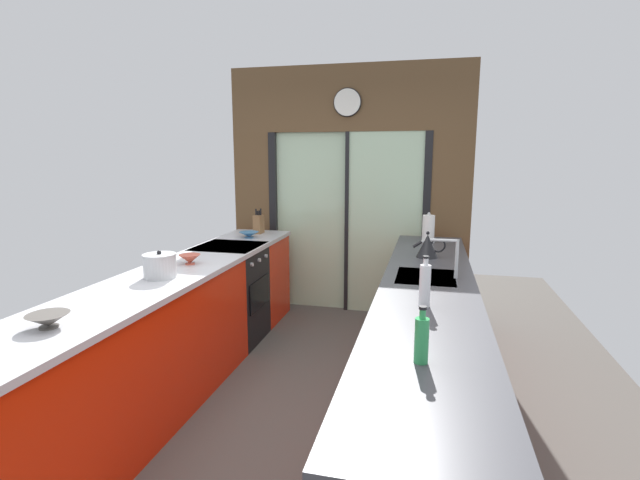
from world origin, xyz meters
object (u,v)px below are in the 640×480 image
object	(u,v)px
stock_pot	(160,266)
paper_towel_roll	(428,229)
knife_block	(259,224)
kettle	(428,246)
mixing_bowl_far	(249,234)
oven_range	(231,294)
mixing_bowl_near	(48,320)
soap_bottle_far	(425,285)
soap_bottle_near	(422,339)
mixing_bowl_mid	(190,259)

from	to	relation	value
stock_pot	paper_towel_roll	distance (m)	2.52
knife_block	kettle	world-z (taller)	knife_block
kettle	paper_towel_roll	world-z (taller)	paper_towel_roll
mixing_bowl_far	oven_range	bearing A→B (deg)	-92.35
mixing_bowl_near	kettle	world-z (taller)	kettle
oven_range	stock_pot	bearing A→B (deg)	-89.09
stock_pot	soap_bottle_far	xyz separation A→B (m)	(1.78, -0.21, 0.04)
soap_bottle_far	kettle	bearing A→B (deg)	89.91
oven_range	mixing_bowl_far	world-z (taller)	mixing_bowl_far
mixing_bowl_far	knife_block	distance (m)	0.29
paper_towel_roll	mixing_bowl_far	bearing A→B (deg)	-174.19
soap_bottle_far	paper_towel_roll	bearing A→B (deg)	90.00
mixing_bowl_near	knife_block	xyz separation A→B (m)	(0.00, 2.86, 0.06)
mixing_bowl_near	soap_bottle_far	bearing A→B (deg)	23.16
kettle	soap_bottle_near	bearing A→B (deg)	-90.06
kettle	mixing_bowl_mid	bearing A→B (deg)	-159.12
soap_bottle_far	mixing_bowl_far	bearing A→B (deg)	134.41
mixing_bowl_near	knife_block	world-z (taller)	knife_block
knife_block	soap_bottle_near	size ratio (longest dim) A/B	1.13
knife_block	paper_towel_roll	xyz separation A→B (m)	(1.78, -0.10, 0.03)
mixing_bowl_far	kettle	bearing A→B (deg)	-16.33
mixing_bowl_far	soap_bottle_far	size ratio (longest dim) A/B	0.70
paper_towel_roll	kettle	bearing A→B (deg)	-89.83
oven_range	stock_pot	distance (m)	1.28
mixing_bowl_mid	soap_bottle_far	world-z (taller)	soap_bottle_far
mixing_bowl_near	mixing_bowl_mid	bearing A→B (deg)	90.00
soap_bottle_near	paper_towel_roll	xyz separation A→B (m)	(0.00, 2.73, 0.03)
kettle	soap_bottle_far	size ratio (longest dim) A/B	0.93
stock_pot	oven_range	bearing A→B (deg)	90.91
mixing_bowl_mid	soap_bottle_far	xyz separation A→B (m)	(1.78, -0.61, 0.08)
knife_block	kettle	distance (m)	1.95
mixing_bowl_far	paper_towel_roll	bearing A→B (deg)	5.81
soap_bottle_far	mixing_bowl_mid	bearing A→B (deg)	160.94
mixing_bowl_near	soap_bottle_near	xyz separation A→B (m)	(1.78, 0.03, 0.06)
mixing_bowl_far	soap_bottle_near	bearing A→B (deg)	-55.06
oven_range	kettle	world-z (taller)	kettle
mixing_bowl_near	soap_bottle_near	distance (m)	1.78
mixing_bowl_mid	soap_bottle_far	bearing A→B (deg)	-19.06
paper_towel_roll	soap_bottle_far	bearing A→B (deg)	-90.00
knife_block	kettle	size ratio (longest dim) A/B	1.01
soap_bottle_far	paper_towel_roll	world-z (taller)	paper_towel_roll
oven_range	paper_towel_roll	distance (m)	2.00
oven_range	mixing_bowl_far	distance (m)	0.67
knife_block	soap_bottle_far	bearing A→B (deg)	-49.63
soap_bottle_near	paper_towel_roll	distance (m)	2.73
oven_range	mixing_bowl_near	bearing A→B (deg)	-89.50
mixing_bowl_near	stock_pot	distance (m)	0.97
soap_bottle_near	stock_pot	bearing A→B (deg)	152.13
soap_bottle_near	mixing_bowl_far	bearing A→B (deg)	124.94
stock_pot	mixing_bowl_far	bearing A→B (deg)	90.00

